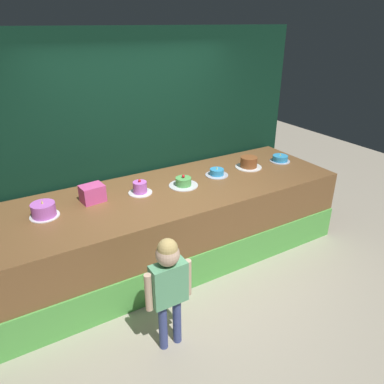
{
  "coord_description": "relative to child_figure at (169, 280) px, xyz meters",
  "views": [
    {
      "loc": [
        -1.66,
        -2.76,
        2.7
      ],
      "look_at": [
        0.21,
        0.4,
        0.96
      ],
      "focal_mm": 33.9,
      "sensor_mm": 36.0,
      "label": 1
    }
  ],
  "objects": [
    {
      "name": "cake_far_right",
      "position": [
        2.43,
        1.29,
        0.22
      ],
      "size": [
        0.28,
        0.28,
        0.12
      ],
      "color": "silver",
      "rests_on": "stage_platform"
    },
    {
      "name": "cake_far_left",
      "position": [
        -0.72,
        1.32,
        0.25
      ],
      "size": [
        0.29,
        0.29,
        0.19
      ],
      "color": "white",
      "rests_on": "stage_platform"
    },
    {
      "name": "stage_platform",
      "position": [
        0.59,
        1.23,
        -0.28
      ],
      "size": [
        4.32,
        1.34,
        0.91
      ],
      "color": "brown",
      "rests_on": "ground_plane"
    },
    {
      "name": "cake_center_left",
      "position": [
        0.86,
        1.26,
        0.22
      ],
      "size": [
        0.35,
        0.35,
        0.14
      ],
      "color": "silver",
      "rests_on": "stage_platform"
    },
    {
      "name": "cake_left",
      "position": [
        0.33,
        1.34,
        0.24
      ],
      "size": [
        0.27,
        0.27,
        0.17
      ],
      "color": "white",
      "rests_on": "stage_platform"
    },
    {
      "name": "pink_box",
      "position": [
        -0.19,
        1.41,
        0.27
      ],
      "size": [
        0.26,
        0.21,
        0.19
      ],
      "primitive_type": "cube",
      "rotation": [
        0.0,
        0.0,
        0.11
      ],
      "color": "#E34F9B",
      "rests_on": "stage_platform"
    },
    {
      "name": "child_figure",
      "position": [
        0.0,
        0.0,
        0.0
      ],
      "size": [
        0.44,
        0.2,
        1.13
      ],
      "color": "#3F4C8C",
      "rests_on": "ground_plane"
    },
    {
      "name": "cake_center_right",
      "position": [
        1.38,
        1.32,
        0.22
      ],
      "size": [
        0.29,
        0.29,
        0.12
      ],
      "color": "silver",
      "rests_on": "stage_platform"
    },
    {
      "name": "curtain_backdrop",
      "position": [
        0.59,
        2.0,
        0.6
      ],
      "size": [
        4.69,
        0.08,
        2.65
      ],
      "primitive_type": "cube",
      "color": "black",
      "rests_on": "ground_plane"
    },
    {
      "name": "ground_plane",
      "position": [
        0.59,
        0.57,
        -0.73
      ],
      "size": [
        12.0,
        12.0,
        0.0
      ],
      "primitive_type": "plane",
      "color": "#ADA38E"
    },
    {
      "name": "cake_right",
      "position": [
        1.91,
        1.34,
        0.25
      ],
      "size": [
        0.35,
        0.35,
        0.15
      ],
      "color": "white",
      "rests_on": "stage_platform"
    }
  ]
}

